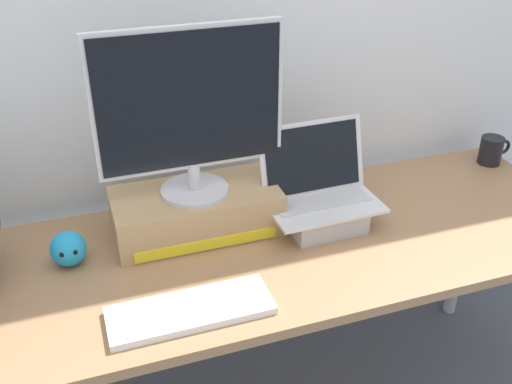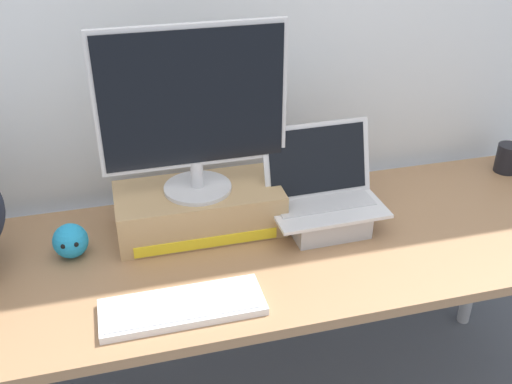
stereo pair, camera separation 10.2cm
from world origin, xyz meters
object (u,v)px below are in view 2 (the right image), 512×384
at_px(desktop_monitor, 193,109).
at_px(coffee_mug, 508,158).
at_px(toner_box_yellow, 199,209).
at_px(plush_toy, 70,241).
at_px(external_keyboard, 182,307).
at_px(open_laptop, 324,207).

height_order(desktop_monitor, coffee_mug, desktop_monitor).
bearing_deg(toner_box_yellow, plush_toy, -172.11).
xyz_separation_m(external_keyboard, plush_toy, (-0.26, 0.31, 0.04)).
relative_size(external_keyboard, coffee_mug, 3.27).
relative_size(external_keyboard, plush_toy, 4.13).
xyz_separation_m(desktop_monitor, plush_toy, (-0.37, -0.05, -0.33)).
xyz_separation_m(toner_box_yellow, external_keyboard, (-0.11, -0.36, -0.05)).
bearing_deg(toner_box_yellow, external_keyboard, -106.56).
relative_size(toner_box_yellow, external_keyboard, 1.20).
xyz_separation_m(toner_box_yellow, plush_toy, (-0.37, -0.05, -0.02)).
relative_size(open_laptop, plush_toy, 3.47).
bearing_deg(open_laptop, external_keyboard, -150.71).
bearing_deg(external_keyboard, toner_box_yellow, 73.47).
xyz_separation_m(toner_box_yellow, coffee_mug, (1.11, 0.08, -0.01)).
distance_m(desktop_monitor, coffee_mug, 1.16).
xyz_separation_m(open_laptop, coffee_mug, (0.75, 0.16, -0.01)).
distance_m(open_laptop, external_keyboard, 0.55).
relative_size(open_laptop, external_keyboard, 0.84).
xyz_separation_m(desktop_monitor, open_laptop, (0.36, -0.08, -0.32)).
relative_size(coffee_mug, plush_toy, 1.26).
bearing_deg(coffee_mug, toner_box_yellow, -175.72).
bearing_deg(open_laptop, toner_box_yellow, 166.02).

